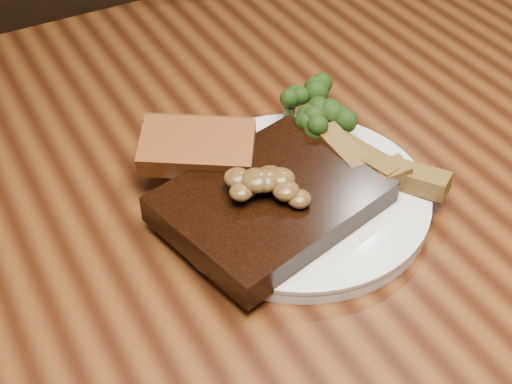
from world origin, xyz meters
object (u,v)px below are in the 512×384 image
Objects in this scene: chair_far at (131,86)px; plate at (298,198)px; garlic_bread at (198,164)px; potato_wedges at (367,170)px; steak at (271,201)px; dining_table at (247,269)px.

plate is at bearing 105.40° from chair_far.
plate is 0.10m from garlic_bread.
potato_wedges is at bearing 0.85° from garlic_bread.
chair_far is at bearing 69.41° from steak.
garlic_bread is at bearing 97.73° from chair_far.
potato_wedges is at bearing -17.09° from dining_table.
garlic_bread is 0.17m from potato_wedges.
plate reaches higher than dining_table.
chair_far is at bearing 92.38° from potato_wedges.
potato_wedges is at bearing -16.00° from steak.
dining_table is 0.12m from steak.
potato_wedges is (0.11, -0.00, -0.00)m from steak.
steak is at bearing 102.27° from chair_far.
plate is 2.06× the size of potato_wedges.
chair_far reaches higher than plate.
steak is at bearing -72.79° from dining_table.
steak is (-0.04, -0.01, 0.02)m from plate.
steak is at bearing -165.40° from plate.
plate is at bearing -25.42° from dining_table.
chair_far is 4.87× the size of steak.
garlic_bread is at bearing 147.53° from potato_wedges.
steak is (0.01, -0.03, 0.12)m from dining_table.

